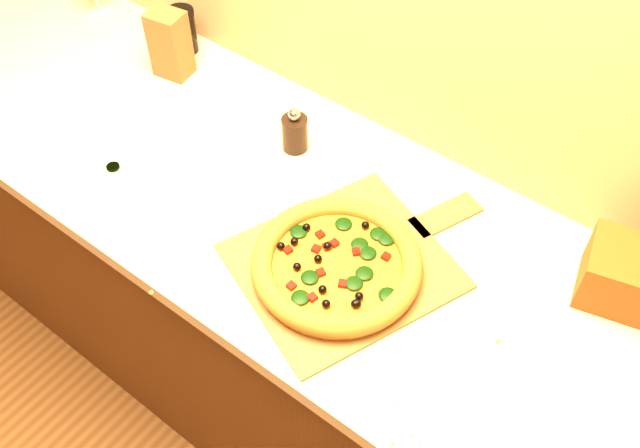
{
  "coord_description": "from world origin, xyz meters",
  "views": [
    {
      "loc": [
        0.64,
        0.64,
        2.05
      ],
      "look_at": [
        0.08,
        1.38,
        0.96
      ],
      "focal_mm": 40.0,
      "sensor_mm": 36.0,
      "label": 1
    }
  ],
  "objects_px": {
    "dark_jar": "(182,31)",
    "pepper_grinder": "(295,132)",
    "pizza_peel": "(349,262)",
    "pizza": "(337,264)"
  },
  "relations": [
    {
      "from": "pepper_grinder",
      "to": "dark_jar",
      "type": "xyz_separation_m",
      "value": [
        -0.47,
        0.11,
        0.01
      ]
    },
    {
      "from": "pizza_peel",
      "to": "pepper_grinder",
      "type": "xyz_separation_m",
      "value": [
        -0.3,
        0.2,
        0.04
      ]
    },
    {
      "from": "pepper_grinder",
      "to": "pizza_peel",
      "type": "bearing_deg",
      "value": -33.59
    },
    {
      "from": "pizza",
      "to": "pepper_grinder",
      "type": "distance_m",
      "value": 0.37
    },
    {
      "from": "pizza",
      "to": "dark_jar",
      "type": "distance_m",
      "value": 0.84
    },
    {
      "from": "pizza",
      "to": "pizza_peel",
      "type": "bearing_deg",
      "value": 80.42
    },
    {
      "from": "pizza",
      "to": "pepper_grinder",
      "type": "relative_size",
      "value": 2.96
    },
    {
      "from": "dark_jar",
      "to": "pepper_grinder",
      "type": "bearing_deg",
      "value": -13.73
    },
    {
      "from": "pizza_peel",
      "to": "pepper_grinder",
      "type": "bearing_deg",
      "value": 167.99
    },
    {
      "from": "pepper_grinder",
      "to": "dark_jar",
      "type": "distance_m",
      "value": 0.48
    }
  ]
}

